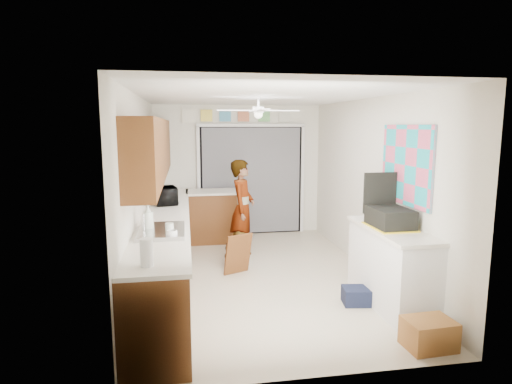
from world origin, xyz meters
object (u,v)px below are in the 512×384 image
cup (172,234)px  cardboard_box (429,334)px  navy_crate (357,296)px  soap_bottle (148,218)px  man (243,209)px  paper_towel_roll (147,252)px  microwave (166,196)px  dog (234,250)px  suitcase (390,218)px

cup → cardboard_box: size_ratio=0.26×
navy_crate → soap_bottle: bearing=175.5°
cup → man: bearing=65.0°
paper_towel_roll → cardboard_box: (2.60, -0.06, -0.92)m
navy_crate → man: 2.46m
cup → microwave: bearing=94.2°
cup → dog: (0.87, 1.98, -0.79)m
microwave → soap_bottle: 1.71m
microwave → cardboard_box: size_ratio=1.03×
suitcase → man: (-1.44, 2.15, -0.26)m
cardboard_box → man: (-1.37, 3.17, 0.65)m
navy_crate → suitcase: bearing=-10.1°
microwave → navy_crate: bearing=-141.5°
cup → suitcase: size_ratio=0.22×
man → navy_crate: bearing=-132.2°
suitcase → navy_crate: 1.02m
suitcase → microwave: bearing=142.4°
suitcase → cardboard_box: 1.37m
cardboard_box → man: size_ratio=0.29×
microwave → cup: (0.15, -2.05, -0.08)m
soap_bottle → navy_crate: (2.41, -0.19, -1.00)m
dog → suitcase: bearing=-28.0°
cardboard_box → dog: size_ratio=0.91×
navy_crate → dog: size_ratio=0.65×
man → dog: (-0.18, -0.27, -0.59)m
suitcase → paper_towel_roll: bearing=-161.3°
paper_towel_roll → cardboard_box: paper_towel_roll is taller
suitcase → cup: bearing=-179.0°
soap_bottle → cardboard_box: 3.12m
soap_bottle → man: 2.33m
soap_bottle → dog: (1.13, 1.63, -0.90)m
soap_bottle → paper_towel_roll: bearing=-86.2°
suitcase → dog: suitcase is taller
paper_towel_roll → man: 3.35m
cardboard_box → man: 3.52m
soap_bottle → paper_towel_roll: (0.08, -1.21, -0.04)m
man → cardboard_box: bearing=-136.4°
microwave → dog: size_ratio=0.93×
paper_towel_roll → man: man is taller
dog → microwave: bearing=-162.8°
soap_bottle → man: bearing=55.4°
dog → cup: bearing=-92.5°
cup → paper_towel_roll: size_ratio=0.48×
suitcase → dog: bearing=129.6°
cardboard_box → navy_crate: cardboard_box is taller
paper_towel_roll → microwave: bearing=89.4°
navy_crate → man: bearing=117.7°
cup → paper_towel_roll: paper_towel_roll is taller
paper_towel_roll → navy_crate: size_ratio=0.74×
navy_crate → man: (-1.10, 2.09, 0.69)m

